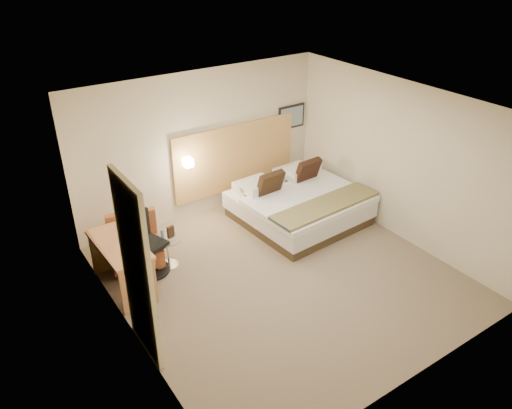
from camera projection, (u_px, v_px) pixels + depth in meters
floor at (282, 276)px, 7.79m from camera, size 4.80×5.00×0.02m
ceiling at (288, 108)px, 6.48m from camera, size 4.80×5.00×0.02m
wall_back at (201, 145)px, 8.96m from camera, size 4.80×0.02×2.70m
wall_front at (426, 292)px, 5.32m from camera, size 4.80×0.02×2.70m
wall_left at (124, 253)px, 5.96m from camera, size 0.02×5.00×2.70m
wall_right at (400, 161)px, 8.32m from camera, size 0.02×5.00×2.70m
headboard_panel at (236, 157)px, 9.47m from camera, size 2.60×0.04×1.30m
art_frame at (291, 117)px, 9.86m from camera, size 0.62×0.03×0.47m
art_canvas at (292, 117)px, 9.84m from camera, size 0.54×0.01×0.39m
lamp_arm at (187, 161)px, 8.82m from camera, size 0.02×0.12×0.02m
lamp_shade at (188, 162)px, 8.78m from camera, size 0.15×0.15×0.15m
curtain at (137, 271)px, 5.86m from camera, size 0.06×0.90×2.42m
bottle_a at (162, 235)px, 7.74m from camera, size 0.07×0.07×0.18m
menu_folder at (171, 232)px, 7.79m from camera, size 0.12×0.07×0.20m
bed at (298, 204)px, 9.14m from camera, size 2.18×2.14×1.01m
lounge_chair at (135, 246)px, 7.93m from camera, size 0.92×0.85×0.83m
side_table at (168, 251)px, 7.90m from camera, size 0.54×0.54×0.50m
desk at (122, 253)px, 7.26m from camera, size 0.61×1.27×0.79m
desk_chair at (147, 249)px, 7.71m from camera, size 0.72×0.72×0.99m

